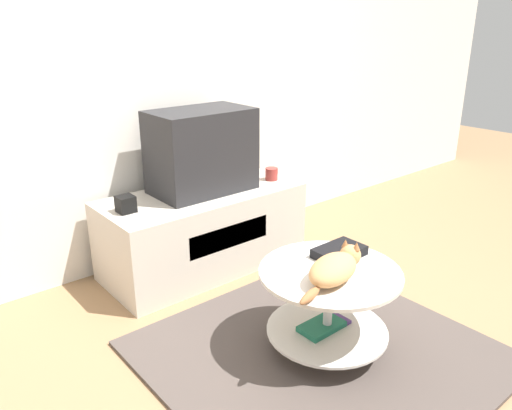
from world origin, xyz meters
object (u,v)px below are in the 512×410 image
speaker (126,204)px  tv (202,151)px  cat (335,268)px  dvd_box (339,252)px

speaker → tv: bearing=4.1°
tv → cat: tv is taller
speaker → dvd_box: size_ratio=0.38×
dvd_box → speaker: bearing=119.5°
speaker → cat: (0.42, -1.23, -0.06)m
speaker → dvd_box: speaker is taller
tv → dvd_box: 1.17m
tv → speaker: bearing=-175.9°
speaker → cat: size_ratio=0.19×
tv → dvd_box: tv is taller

